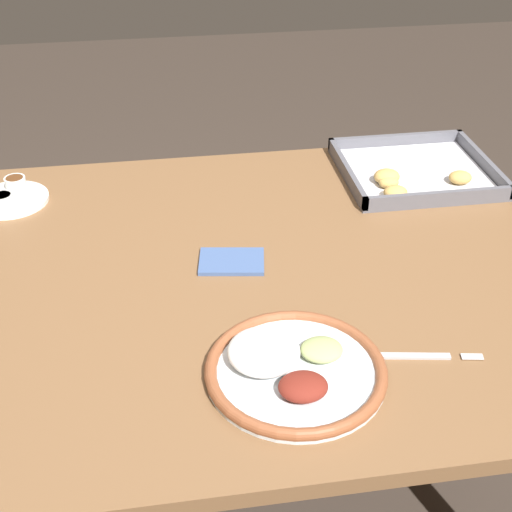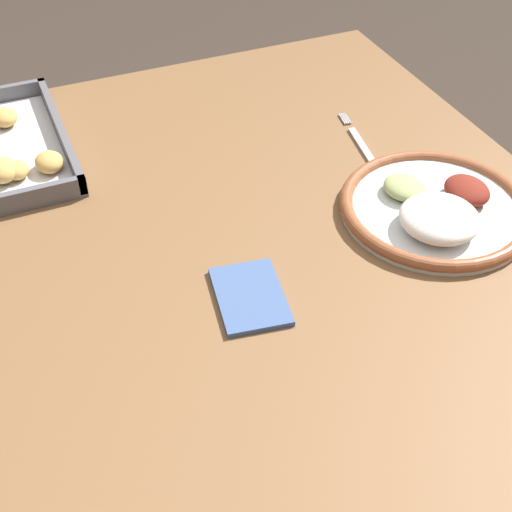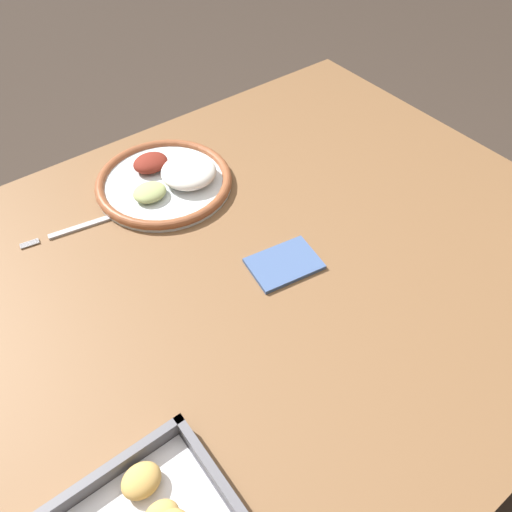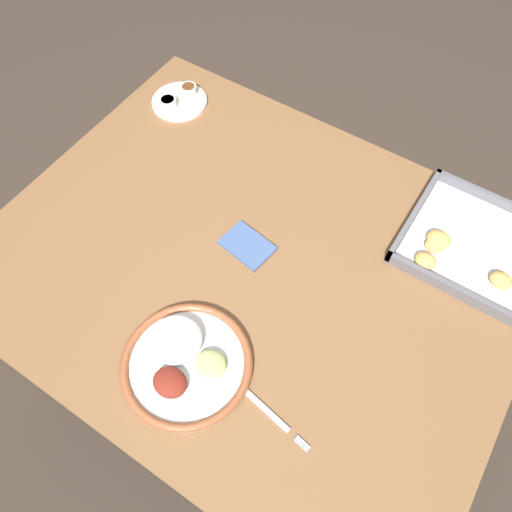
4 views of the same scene
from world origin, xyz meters
TOP-DOWN VIEW (x-y plane):
  - dining_table at (0.00, 0.00)m, footprint 1.28×1.02m
  - dinner_plate at (0.02, -0.30)m, footprint 0.29×0.29m
  - fork at (0.21, -0.29)m, footprint 0.22×0.05m
  - napkin at (-0.04, 0.03)m, footprint 0.14×0.11m

SIDE VIEW (x-z plane):
  - dining_table at x=0.00m, z-range 0.28..1.01m
  - fork at x=0.21m, z-range 0.73..0.74m
  - napkin at x=-0.04m, z-range 0.73..0.74m
  - dinner_plate at x=0.02m, z-range 0.72..0.77m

